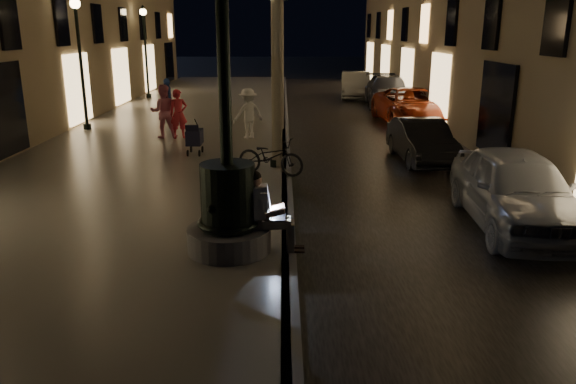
{
  "coord_description": "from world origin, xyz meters",
  "views": [
    {
      "loc": [
        -0.09,
        -6.83,
        3.79
      ],
      "look_at": [
        -0.0,
        3.0,
        0.93
      ],
      "focal_mm": 35.0,
      "sensor_mm": 36.0,
      "label": 1
    }
  ],
  "objects_px": {
    "car_front": "(516,189)",
    "bicycle": "(271,156)",
    "lamp_curb_b": "(277,44)",
    "car_rear": "(388,91)",
    "lamp_curb_c": "(279,40)",
    "car_fifth": "(355,85)",
    "lamp_curb_d": "(280,38)",
    "lamp_left_b": "(79,45)",
    "car_third": "(411,106)",
    "stroller": "(194,137)",
    "lamp_curb_a": "(275,51)",
    "pedestrian_pink": "(163,112)",
    "pedestrian_blue": "(168,98)",
    "seated_man_laptop": "(265,209)",
    "pedestrian_red": "(179,114)",
    "fountain_lamppost": "(228,193)",
    "car_second": "(422,141)",
    "pedestrian_white": "(248,113)",
    "lamp_left_c": "(145,40)"
  },
  "relations": [
    {
      "from": "pedestrian_white",
      "to": "lamp_curb_a",
      "type": "bearing_deg",
      "value": 74.33
    },
    {
      "from": "lamp_curb_d",
      "to": "car_second",
      "type": "xyz_separation_m",
      "value": [
        4.3,
        -22.6,
        -2.61
      ]
    },
    {
      "from": "car_third",
      "to": "bicycle",
      "type": "relative_size",
      "value": 2.92
    },
    {
      "from": "fountain_lamppost",
      "to": "lamp_curb_b",
      "type": "distance_m",
      "value": 14.16
    },
    {
      "from": "lamp_curb_b",
      "to": "pedestrian_blue",
      "type": "bearing_deg",
      "value": 171.32
    },
    {
      "from": "pedestrian_pink",
      "to": "pedestrian_blue",
      "type": "height_order",
      "value": "pedestrian_pink"
    },
    {
      "from": "lamp_curb_b",
      "to": "bicycle",
      "type": "relative_size",
      "value": 2.68
    },
    {
      "from": "car_front",
      "to": "car_rear",
      "type": "relative_size",
      "value": 0.85
    },
    {
      "from": "lamp_left_b",
      "to": "lamp_left_c",
      "type": "bearing_deg",
      "value": 90.0
    },
    {
      "from": "lamp_curb_b",
      "to": "car_rear",
      "type": "height_order",
      "value": "lamp_curb_b"
    },
    {
      "from": "lamp_left_b",
      "to": "bicycle",
      "type": "xyz_separation_m",
      "value": [
        6.99,
        -6.86,
        -2.56
      ]
    },
    {
      "from": "fountain_lamppost",
      "to": "car_second",
      "type": "xyz_separation_m",
      "value": [
        5.0,
        7.4,
        -0.59
      ]
    },
    {
      "from": "lamp_curb_b",
      "to": "stroller",
      "type": "height_order",
      "value": "lamp_curb_b"
    },
    {
      "from": "fountain_lamppost",
      "to": "lamp_curb_c",
      "type": "height_order",
      "value": "fountain_lamppost"
    },
    {
      "from": "car_front",
      "to": "pedestrian_white",
      "type": "relative_size",
      "value": 2.69
    },
    {
      "from": "lamp_curb_c",
      "to": "car_rear",
      "type": "distance_m",
      "value": 6.45
    },
    {
      "from": "pedestrian_pink",
      "to": "lamp_curb_d",
      "type": "bearing_deg",
      "value": -112.59
    },
    {
      "from": "pedestrian_white",
      "to": "pedestrian_pink",
      "type": "bearing_deg",
      "value": -29.4
    },
    {
      "from": "lamp_curb_c",
      "to": "lamp_curb_d",
      "type": "distance_m",
      "value": 8.0
    },
    {
      "from": "seated_man_laptop",
      "to": "pedestrian_blue",
      "type": "bearing_deg",
      "value": 107.04
    },
    {
      "from": "fountain_lamppost",
      "to": "bicycle",
      "type": "bearing_deg",
      "value": 83.44
    },
    {
      "from": "lamp_curb_b",
      "to": "lamp_left_b",
      "type": "distance_m",
      "value": 7.38
    },
    {
      "from": "stroller",
      "to": "car_third",
      "type": "height_order",
      "value": "car_third"
    },
    {
      "from": "car_rear",
      "to": "pedestrian_blue",
      "type": "height_order",
      "value": "pedestrian_blue"
    },
    {
      "from": "car_third",
      "to": "lamp_curb_d",
      "type": "bearing_deg",
      "value": 106.17
    },
    {
      "from": "lamp_curb_c",
      "to": "lamp_left_b",
      "type": "relative_size",
      "value": 1.0
    },
    {
      "from": "fountain_lamppost",
      "to": "lamp_curb_d",
      "type": "bearing_deg",
      "value": 88.66
    },
    {
      "from": "car_rear",
      "to": "pedestrian_white",
      "type": "bearing_deg",
      "value": -120.21
    },
    {
      "from": "stroller",
      "to": "car_front",
      "type": "height_order",
      "value": "car_front"
    },
    {
      "from": "car_front",
      "to": "bicycle",
      "type": "height_order",
      "value": "car_front"
    },
    {
      "from": "pedestrian_red",
      "to": "lamp_curb_d",
      "type": "bearing_deg",
      "value": 57.93
    },
    {
      "from": "lamp_left_b",
      "to": "car_third",
      "type": "distance_m",
      "value": 13.04
    },
    {
      "from": "lamp_curb_b",
      "to": "car_front",
      "type": "height_order",
      "value": "lamp_curb_b"
    },
    {
      "from": "car_front",
      "to": "pedestrian_pink",
      "type": "relative_size",
      "value": 2.51
    },
    {
      "from": "stroller",
      "to": "lamp_curb_a",
      "type": "bearing_deg",
      "value": -31.65
    },
    {
      "from": "seated_man_laptop",
      "to": "lamp_curb_d",
      "type": "height_order",
      "value": "lamp_curb_d"
    },
    {
      "from": "lamp_left_b",
      "to": "pedestrian_blue",
      "type": "distance_m",
      "value": 4.3
    },
    {
      "from": "lamp_curb_a",
      "to": "pedestrian_white",
      "type": "xyz_separation_m",
      "value": [
        -0.97,
        4.18,
        -2.2
      ]
    },
    {
      "from": "pedestrian_pink",
      "to": "lamp_curb_b",
      "type": "bearing_deg",
      "value": -147.05
    },
    {
      "from": "lamp_curb_d",
      "to": "pedestrian_pink",
      "type": "distance_m",
      "value": 20.27
    },
    {
      "from": "lamp_left_b",
      "to": "car_second",
      "type": "height_order",
      "value": "lamp_left_b"
    },
    {
      "from": "car_third",
      "to": "car_rear",
      "type": "distance_m",
      "value": 5.43
    },
    {
      "from": "pedestrian_blue",
      "to": "car_second",
      "type": "bearing_deg",
      "value": 42.25
    },
    {
      "from": "pedestrian_red",
      "to": "stroller",
      "type": "bearing_deg",
      "value": -93.26
    },
    {
      "from": "lamp_curb_d",
      "to": "car_second",
      "type": "relative_size",
      "value": 1.28
    },
    {
      "from": "car_second",
      "to": "pedestrian_red",
      "type": "relative_size",
      "value": 2.29
    },
    {
      "from": "lamp_left_b",
      "to": "pedestrian_red",
      "type": "relative_size",
      "value": 2.92
    },
    {
      "from": "lamp_curb_c",
      "to": "car_fifth",
      "type": "relative_size",
      "value": 1.08
    },
    {
      "from": "seated_man_laptop",
      "to": "lamp_curb_b",
      "type": "height_order",
      "value": "lamp_curb_b"
    },
    {
      "from": "lamp_left_c",
      "to": "car_front",
      "type": "relative_size",
      "value": 1.07
    }
  ]
}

